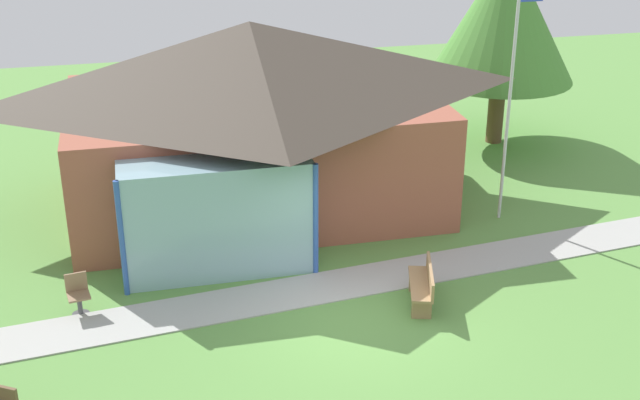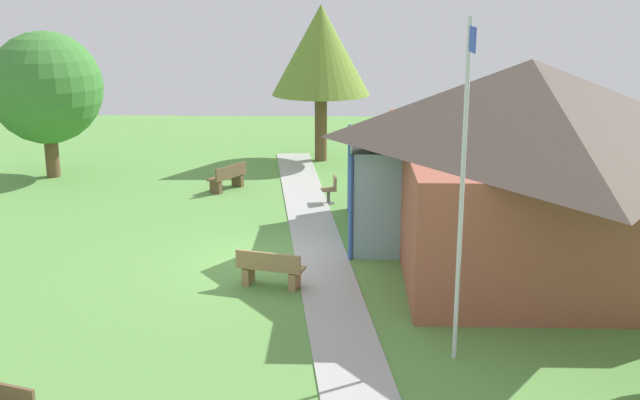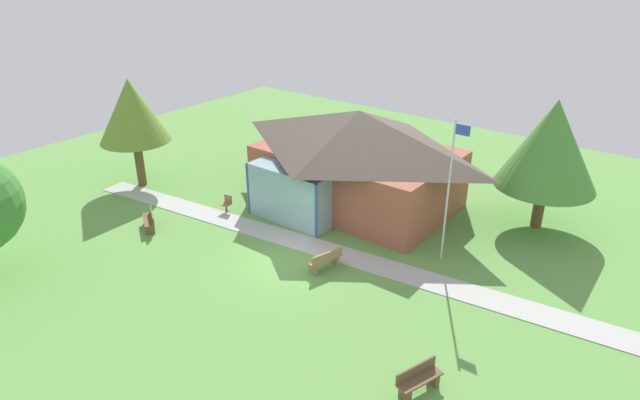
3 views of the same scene
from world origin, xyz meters
The scene contains 9 objects.
ground_plane centered at (0.00, 0.00, 0.00)m, with size 44.00×44.00×0.00m, color #609947.
pavilion centered at (-1.06, 6.15, 2.49)m, with size 10.17×7.84×4.79m.
footpath centered at (0.00, 1.40, 0.01)m, with size 25.45×1.30×0.03m, color #ADADA8.
flagpole centered at (4.92, 3.88, 3.29)m, with size 0.64×0.08×5.99m.
bench_rear_near_path centered at (1.56, 0.28, 0.40)m, with size 0.83×1.56×0.84m.
bench_mid_left centered at (-6.95, -1.87, 0.40)m, with size 1.51×1.16×0.84m.
patio_chair_west centered at (-5.40, 1.50, 0.42)m, with size 0.51×0.51×0.86m.
tree_west_hedge centered at (-11.55, 1.03, 4.12)m, with size 3.66×3.66×5.80m.
tree_lawn_corner centered at (-8.63, -8.23, 3.09)m, with size 3.81×3.81×5.01m.
Camera 2 is at (17.88, 1.85, 6.47)m, focal length 44.25 mm.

